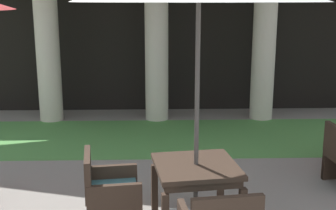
# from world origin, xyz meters

# --- Properties ---
(lawn_strip) EXTENTS (11.58, 2.27, 0.01)m
(lawn_strip) POSITION_xyz_m (0.00, 7.66, 0.00)
(lawn_strip) COLOR #519347
(lawn_strip) RESTS_ON ground
(patio_table_mid_right) EXTENTS (0.95, 0.95, 0.71)m
(patio_table_mid_right) POSITION_xyz_m (0.38, 4.45, 0.61)
(patio_table_mid_right) COLOR #38281E
(patio_table_mid_right) RESTS_ON ground
(patio_chair_mid_right_west) EXTENTS (0.62, 0.65, 0.89)m
(patio_chair_mid_right_west) POSITION_xyz_m (-0.51, 4.34, 0.42)
(patio_chair_mid_right_west) COLOR #38281E
(patio_chair_mid_right_west) RESTS_ON ground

